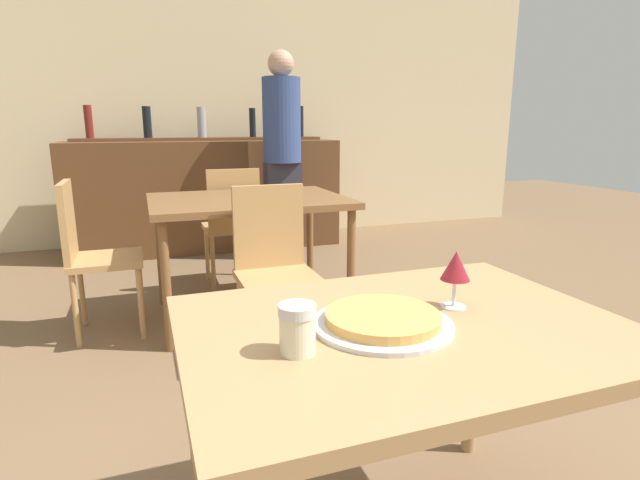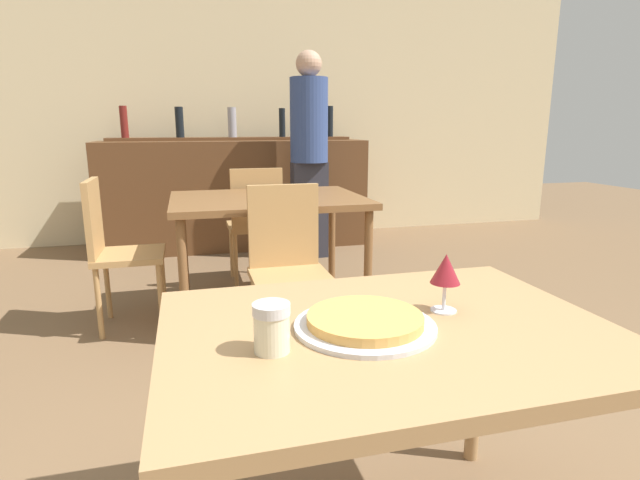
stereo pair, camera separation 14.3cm
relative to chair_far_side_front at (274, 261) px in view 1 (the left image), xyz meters
The scene contains 12 objects.
wall_back 3.18m from the chair_far_side_front, 90.36° to the left, with size 8.00×0.05×2.80m.
dining_table_near 1.41m from the chair_far_side_front, 90.77° to the right, with size 1.12×0.82×0.72m.
dining_table_far 0.64m from the chair_far_side_front, 90.00° to the left, with size 1.19×0.90×0.77m.
bar_counter 2.55m from the chair_far_side_front, 90.43° to the left, with size 2.60×0.56×1.07m.
bar_back_shelf 2.76m from the chair_far_side_front, 90.59° to the left, with size 2.39×0.24×0.34m.
chair_far_side_front is the anchor object (origin of this frame).
chair_far_side_back 1.24m from the chair_far_side_front, 90.00° to the left, with size 0.40×0.40×0.91m.
chair_far_side_left 1.12m from the chair_far_side_front, 146.33° to the left, with size 0.40×0.40×0.91m.
pizza_tray 1.43m from the chair_far_side_front, 93.33° to the right, with size 0.35×0.35×0.04m.
cheese_shaker 1.53m from the chair_far_side_front, 102.44° to the right, with size 0.08×0.08×0.11m.
person_standing 2.11m from the chair_far_side_front, 73.08° to the left, with size 0.34×0.34×1.85m.
wine_glass 1.39m from the chair_far_side_front, 83.06° to the right, with size 0.08×0.08×0.16m.
Camera 1 is at (-0.60, -1.04, 1.21)m, focal length 28.00 mm.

